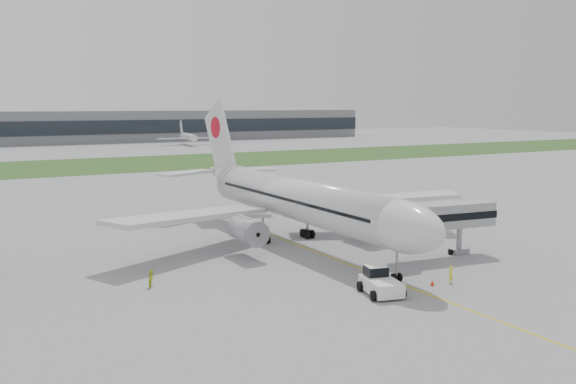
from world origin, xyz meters
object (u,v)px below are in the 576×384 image
pushback_tug (380,282)px  ground_crew_near (451,274)px  jet_bridge (437,217)px  airliner (294,198)px

pushback_tug → ground_crew_near: bearing=9.8°
pushback_tug → ground_crew_near: (8.11, -0.49, -0.25)m
jet_bridge → ground_crew_near: (-5.81, -8.39, -3.75)m
airliner → ground_crew_near: (4.43, -22.55, -4.83)m
airliner → pushback_tug: airliner is taller
jet_bridge → ground_crew_near: bearing=-118.2°
ground_crew_near → airliner: bearing=-97.3°
airliner → ground_crew_near: airliner is taller
jet_bridge → ground_crew_near: 10.87m
pushback_tug → airliner: bearing=93.8°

